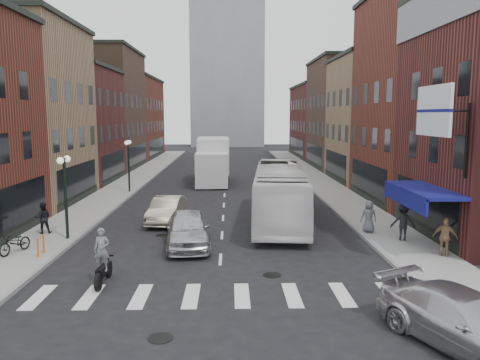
# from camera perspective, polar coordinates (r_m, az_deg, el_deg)

# --- Properties ---
(ground) EXTENTS (160.00, 160.00, 0.00)m
(ground) POSITION_cam_1_polar(r_m,az_deg,el_deg) (19.03, -2.46, -10.55)
(ground) COLOR black
(ground) RESTS_ON ground
(sidewalk_left) EXTENTS (3.00, 74.00, 0.15)m
(sidewalk_left) POSITION_cam_1_polar(r_m,az_deg,el_deg) (41.46, -13.66, -0.57)
(sidewalk_left) COLOR gray
(sidewalk_left) RESTS_ON ground
(sidewalk_right) EXTENTS (3.00, 74.00, 0.15)m
(sidewalk_right) POSITION_cam_1_polar(r_m,az_deg,el_deg) (41.29, 10.05, -0.50)
(sidewalk_right) COLOR gray
(sidewalk_right) RESTS_ON ground
(curb_left) EXTENTS (0.20, 74.00, 0.16)m
(curb_left) POSITION_cam_1_polar(r_m,az_deg,el_deg) (41.17, -11.61, -0.67)
(curb_left) COLOR gray
(curb_left) RESTS_ON ground
(curb_right) EXTENTS (0.20, 74.00, 0.16)m
(curb_right) POSITION_cam_1_polar(r_m,az_deg,el_deg) (41.03, 8.00, -0.62)
(curb_right) COLOR gray
(curb_right) RESTS_ON ground
(crosswalk_stripes) EXTENTS (12.00, 2.20, 0.01)m
(crosswalk_stripes) POSITION_cam_1_polar(r_m,az_deg,el_deg) (16.21, -2.68, -13.91)
(crosswalk_stripes) COLOR silver
(crosswalk_stripes) RESTS_ON ground
(bldg_left_mid_a) EXTENTS (10.30, 10.20, 12.30)m
(bldg_left_mid_a) POSITION_cam_1_polar(r_m,az_deg,el_deg) (35.56, -27.16, 7.25)
(bldg_left_mid_a) COLOR #987654
(bldg_left_mid_a) RESTS_ON ground
(bldg_left_mid_b) EXTENTS (10.30, 10.20, 10.30)m
(bldg_left_mid_b) POSITION_cam_1_polar(r_m,az_deg,el_deg) (44.79, -21.51, 6.24)
(bldg_left_mid_b) COLOR #461A19
(bldg_left_mid_b) RESTS_ON ground
(bldg_left_far_a) EXTENTS (10.30, 12.20, 13.30)m
(bldg_left_far_a) POSITION_cam_1_polar(r_m,az_deg,el_deg) (55.24, -17.64, 8.19)
(bldg_left_far_a) COLOR #4B3425
(bldg_left_far_a) RESTS_ON ground
(bldg_left_far_b) EXTENTS (10.30, 16.20, 11.30)m
(bldg_left_far_b) POSITION_cam_1_polar(r_m,az_deg,el_deg) (68.80, -14.32, 7.35)
(bldg_left_far_b) COLOR maroon
(bldg_left_far_b) RESTS_ON ground
(bldg_right_mid_a) EXTENTS (10.30, 10.20, 14.30)m
(bldg_right_mid_a) POSITION_cam_1_polar(r_m,az_deg,el_deg) (35.23, 23.51, 9.09)
(bldg_right_mid_a) COLOR maroon
(bldg_right_mid_a) RESTS_ON ground
(bldg_right_mid_b) EXTENTS (10.30, 10.20, 11.30)m
(bldg_right_mid_b) POSITION_cam_1_polar(r_m,az_deg,el_deg) (44.51, 18.01, 7.04)
(bldg_right_mid_b) COLOR #987654
(bldg_right_mid_b) RESTS_ON ground
(bldg_right_far_a) EXTENTS (10.30, 12.20, 12.30)m
(bldg_right_far_a) POSITION_cam_1_polar(r_m,az_deg,el_deg) (55.02, 14.24, 7.80)
(bldg_right_far_a) COLOR #4B3425
(bldg_right_far_a) RESTS_ON ground
(bldg_right_far_b) EXTENTS (10.30, 16.20, 10.30)m
(bldg_right_far_b) POSITION_cam_1_polar(r_m,az_deg,el_deg) (68.62, 11.09, 7.03)
(bldg_right_far_b) COLOR #461A19
(bldg_right_far_b) RESTS_ON ground
(awning_blue) EXTENTS (1.80, 5.00, 0.78)m
(awning_blue) POSITION_cam_1_polar(r_m,az_deg,el_deg) (22.50, 21.01, -1.30)
(awning_blue) COLOR navy
(awning_blue) RESTS_ON ground
(billboard_sign) EXTENTS (1.52, 3.00, 3.70)m
(billboard_sign) POSITION_cam_1_polar(r_m,az_deg,el_deg) (20.28, 22.75, 7.61)
(billboard_sign) COLOR black
(billboard_sign) RESTS_ON ground
(distant_tower) EXTENTS (14.00, 14.00, 50.00)m
(distant_tower) POSITION_cam_1_polar(r_m,az_deg,el_deg) (97.91, -1.57, 19.07)
(distant_tower) COLOR #9399A0
(distant_tower) RESTS_ON ground
(streetlamp_near) EXTENTS (0.32, 1.22, 4.11)m
(streetlamp_near) POSITION_cam_1_polar(r_m,az_deg,el_deg) (23.60, -20.57, -0.18)
(streetlamp_near) COLOR black
(streetlamp_near) RESTS_ON ground
(streetlamp_far) EXTENTS (0.32, 1.22, 4.11)m
(streetlamp_far) POSITION_cam_1_polar(r_m,az_deg,el_deg) (37.02, -13.45, 2.87)
(streetlamp_far) COLOR black
(streetlamp_far) RESTS_ON ground
(bike_rack) EXTENTS (0.08, 0.68, 0.80)m
(bike_rack) POSITION_cam_1_polar(r_m,az_deg,el_deg) (21.64, -23.12, -7.39)
(bike_rack) COLOR #D8590C
(bike_rack) RESTS_ON sidewalk_left
(box_truck) EXTENTS (2.92, 9.15, 3.96)m
(box_truck) POSITION_cam_1_polar(r_m,az_deg,el_deg) (42.01, -3.32, 2.33)
(box_truck) COLOR silver
(box_truck) RESTS_ON ground
(motorcycle_rider) EXTENTS (0.58, 2.03, 2.07)m
(motorcycle_rider) POSITION_cam_1_polar(r_m,az_deg,el_deg) (17.59, -16.42, -9.13)
(motorcycle_rider) COLOR black
(motorcycle_rider) RESTS_ON ground
(transit_bus) EXTENTS (3.75, 11.93, 3.27)m
(transit_bus) POSITION_cam_1_polar(r_m,az_deg,el_deg) (26.57, 4.87, -1.63)
(transit_bus) COLOR silver
(transit_bus) RESTS_ON ground
(sedan_left_near) EXTENTS (2.46, 5.02, 1.65)m
(sedan_left_near) POSITION_cam_1_polar(r_m,az_deg,el_deg) (21.77, -6.42, -5.96)
(sedan_left_near) COLOR silver
(sedan_left_near) RESTS_ON ground
(sedan_left_far) EXTENTS (1.88, 4.47, 1.44)m
(sedan_left_far) POSITION_cam_1_polar(r_m,az_deg,el_deg) (26.73, -8.94, -3.64)
(sedan_left_far) COLOR #BCB698
(sedan_left_far) RESTS_ON ground
(curb_car) EXTENTS (4.04, 5.46, 1.47)m
(curb_car) POSITION_cam_1_polar(r_m,az_deg,el_deg) (13.90, 25.84, -15.27)
(curb_car) COLOR silver
(curb_car) RESTS_ON ground
(parked_bicycle) EXTENTS (1.12, 1.84, 0.91)m
(parked_bicycle) POSITION_cam_1_polar(r_m,az_deg,el_deg) (22.37, -25.73, -6.91)
(parked_bicycle) COLOR black
(parked_bicycle) RESTS_ON sidewalk_left
(ped_left_solo) EXTENTS (0.86, 0.64, 1.57)m
(ped_left_solo) POSITION_cam_1_polar(r_m,az_deg,el_deg) (25.41, -22.88, -4.28)
(ped_left_solo) COLOR black
(ped_left_solo) RESTS_ON sidewalk_left
(ped_right_a) EXTENTS (1.23, 0.79, 1.77)m
(ped_right_a) POSITION_cam_1_polar(r_m,az_deg,el_deg) (23.44, 19.27, -4.83)
(ped_right_a) COLOR black
(ped_right_a) RESTS_ON sidewalk_right
(ped_right_b) EXTENTS (1.08, 0.88, 1.65)m
(ped_right_b) POSITION_cam_1_polar(r_m,az_deg,el_deg) (21.47, 23.72, -6.39)
(ped_right_b) COLOR #8E6A48
(ped_right_b) RESTS_ON sidewalk_right
(ped_right_c) EXTENTS (0.82, 0.55, 1.62)m
(ped_right_c) POSITION_cam_1_polar(r_m,az_deg,el_deg) (24.52, 15.42, -4.31)
(ped_right_c) COLOR #5C5E64
(ped_right_c) RESTS_ON sidewalk_right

